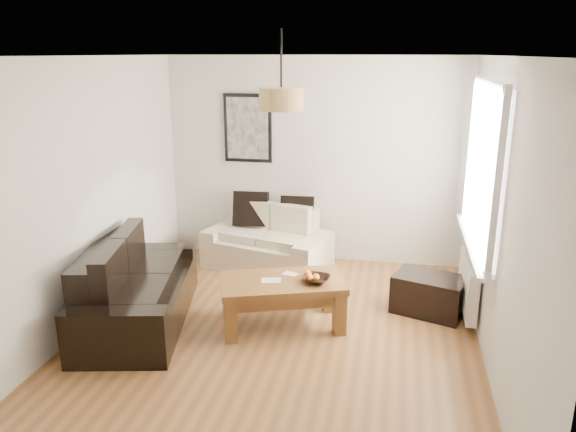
% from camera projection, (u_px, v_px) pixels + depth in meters
% --- Properties ---
extents(floor, '(4.50, 4.50, 0.00)m').
position_uv_depth(floor, '(276.00, 339.00, 5.28)').
color(floor, brown).
rests_on(floor, ground).
extents(ceiling, '(3.80, 4.50, 0.00)m').
position_uv_depth(ceiling, '(274.00, 56.00, 4.54)').
color(ceiling, white).
rests_on(ceiling, floor).
extents(wall_back, '(3.80, 0.04, 2.60)m').
position_uv_depth(wall_back, '(314.00, 161.00, 7.03)').
color(wall_back, silver).
rests_on(wall_back, floor).
extents(wall_front, '(3.80, 0.04, 2.60)m').
position_uv_depth(wall_front, '(177.00, 325.00, 2.80)').
color(wall_front, silver).
rests_on(wall_front, floor).
extents(wall_left, '(0.04, 4.50, 2.60)m').
position_uv_depth(wall_left, '(81.00, 197.00, 5.27)').
color(wall_left, silver).
rests_on(wall_left, floor).
extents(wall_right, '(0.04, 4.50, 2.60)m').
position_uv_depth(wall_right, '(499.00, 220.00, 4.55)').
color(wall_right, silver).
rests_on(wall_right, floor).
extents(window_bay, '(0.14, 1.90, 1.60)m').
position_uv_depth(window_bay, '(485.00, 166.00, 5.23)').
color(window_bay, white).
rests_on(window_bay, wall_right).
extents(radiator, '(0.10, 0.90, 0.52)m').
position_uv_depth(radiator, '(468.00, 284.00, 5.58)').
color(radiator, white).
rests_on(radiator, wall_right).
extents(poster, '(0.62, 0.04, 0.87)m').
position_uv_depth(poster, '(248.00, 128.00, 7.05)').
color(poster, black).
rests_on(poster, wall_back).
extents(pendant_shade, '(0.40, 0.40, 0.20)m').
position_uv_depth(pendant_shade, '(281.00, 99.00, 4.93)').
color(pendant_shade, tan).
rests_on(pendant_shade, ceiling).
extents(loveseat_cream, '(1.67, 1.19, 0.75)m').
position_uv_depth(loveseat_cream, '(267.00, 239.00, 6.94)').
color(loveseat_cream, beige).
rests_on(loveseat_cream, floor).
extents(sofa_leather, '(1.28, 2.01, 0.80)m').
position_uv_depth(sofa_leather, '(138.00, 285.00, 5.51)').
color(sofa_leather, black).
rests_on(sofa_leather, floor).
extents(coffee_table, '(1.35, 1.02, 0.49)m').
position_uv_depth(coffee_table, '(282.00, 303.00, 5.47)').
color(coffee_table, brown).
rests_on(coffee_table, floor).
extents(ottoman, '(0.82, 0.66, 0.41)m').
position_uv_depth(ottoman, '(429.00, 294.00, 5.76)').
color(ottoman, black).
rests_on(ottoman, floor).
extents(cushion_left, '(0.45, 0.16, 0.44)m').
position_uv_depth(cushion_left, '(251.00, 209.00, 7.07)').
color(cushion_left, black).
rests_on(cushion_left, loveseat_cream).
extents(cushion_right, '(0.42, 0.16, 0.41)m').
position_uv_depth(cushion_right, '(297.00, 212.00, 6.96)').
color(cushion_right, black).
rests_on(cushion_right, loveseat_cream).
extents(fruit_bowl, '(0.29, 0.29, 0.06)m').
position_uv_depth(fruit_bowl, '(317.00, 279.00, 5.34)').
color(fruit_bowl, black).
rests_on(fruit_bowl, coffee_table).
extents(orange_a, '(0.07, 0.07, 0.06)m').
position_uv_depth(orange_a, '(310.00, 277.00, 5.36)').
color(orange_a, orange).
rests_on(orange_a, fruit_bowl).
extents(orange_b, '(0.09, 0.09, 0.07)m').
position_uv_depth(orange_b, '(316.00, 277.00, 5.37)').
color(orange_b, orange).
rests_on(orange_b, fruit_bowl).
extents(orange_c, '(0.09, 0.09, 0.08)m').
position_uv_depth(orange_c, '(307.00, 274.00, 5.44)').
color(orange_c, orange).
rests_on(orange_c, fruit_bowl).
extents(papers, '(0.22, 0.17, 0.01)m').
position_uv_depth(papers, '(271.00, 280.00, 5.39)').
color(papers, beige).
rests_on(papers, coffee_table).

